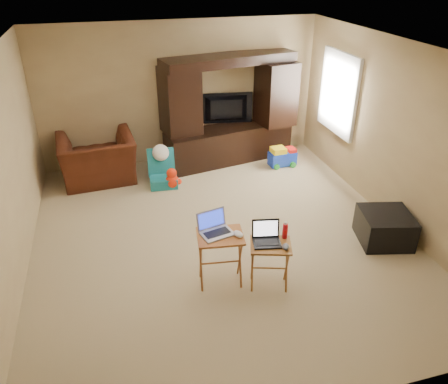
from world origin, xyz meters
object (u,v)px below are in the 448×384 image
object	(u,v)px
tray_table_left	(220,259)
tray_table_right	(269,265)
recliner	(98,159)
child_rocker	(163,169)
plush_toy	(172,178)
push_toy	(282,156)
laptop_right	(267,235)
water_bottle	(285,231)
television	(227,109)
ottoman	(385,227)
laptop_left	(217,225)
mouse_right	(286,247)
entertainment_center	(229,110)
mouse_left	(238,234)

from	to	relation	value
tray_table_left	tray_table_right	world-z (taller)	tray_table_left
recliner	child_rocker	bearing A→B (deg)	151.19
plush_toy	push_toy	distance (m)	2.13
laptop_right	water_bottle	size ratio (longest dim) A/B	1.70
recliner	laptop_right	distance (m)	3.79
push_toy	tray_table_left	bearing A→B (deg)	-128.33
push_toy	television	bearing A→B (deg)	138.06
television	tray_table_right	size ratio (longest dim) A/B	1.67
ottoman	laptop_left	world-z (taller)	laptop_left
child_rocker	laptop_left	world-z (taller)	laptop_left
mouse_right	tray_table_right	bearing A→B (deg)	137.29
recliner	child_rocker	distance (m)	1.13
recliner	water_bottle	distance (m)	3.85
recliner	ottoman	distance (m)	4.67
tray_table_right	laptop_left	xyz separation A→B (m)	(-0.56, 0.23, 0.50)
laptop_right	mouse_right	xyz separation A→B (m)	(0.17, -0.14, -0.10)
tray_table_left	plush_toy	bearing A→B (deg)	101.10
laptop_left	laptop_right	xyz separation A→B (m)	(0.52, -0.21, -0.08)
entertainment_center	child_rocker	size ratio (longest dim) A/B	3.96
push_toy	water_bottle	size ratio (longest dim) A/B	2.73
push_toy	entertainment_center	bearing A→B (deg)	145.84
tray_table_right	water_bottle	size ratio (longest dim) A/B	3.25
child_rocker	entertainment_center	bearing A→B (deg)	32.60
entertainment_center	mouse_left	bearing A→B (deg)	-115.25
push_toy	laptop_right	bearing A→B (deg)	-119.62
child_rocker	laptop_right	xyz separation A→B (m)	(0.77, -2.85, 0.41)
laptop_right	mouse_left	xyz separation A→B (m)	(-0.30, 0.11, -0.01)
television	plush_toy	bearing A→B (deg)	48.00
television	mouse_right	world-z (taller)	television
ottoman	mouse_right	distance (m)	1.84
mouse_right	push_toy	bearing A→B (deg)	68.12
push_toy	laptop_left	world-z (taller)	laptop_left
ottoman	tray_table_right	xyz separation A→B (m)	(-1.83, -0.45, 0.09)
tray_table_left	water_bottle	size ratio (longest dim) A/B	3.71
recliner	tray_table_right	distance (m)	3.81
entertainment_center	television	size ratio (longest dim) A/B	2.41
child_rocker	mouse_right	world-z (taller)	mouse_right
recliner	push_toy	world-z (taller)	recliner
plush_toy	push_toy	world-z (taller)	push_toy
laptop_left	water_bottle	distance (m)	0.78
plush_toy	water_bottle	bearing A→B (deg)	-71.46
recliner	mouse_right	world-z (taller)	recliner
entertainment_center	recliner	xyz separation A→B (m)	(-2.38, -0.24, -0.57)
mouse_left	mouse_right	distance (m)	0.54
tray_table_left	laptop_left	size ratio (longest dim) A/B	1.91
television	ottoman	world-z (taller)	television
plush_toy	push_toy	xyz separation A→B (m)	(2.10, 0.33, 0.01)
mouse_left	water_bottle	xyz separation A→B (m)	(0.54, -0.05, -0.02)
tray_table_right	mouse_right	size ratio (longest dim) A/B	4.92
laptop_left	push_toy	bearing A→B (deg)	41.53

